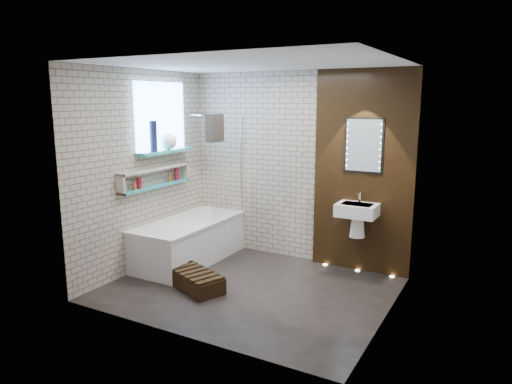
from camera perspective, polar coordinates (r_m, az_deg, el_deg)
The scene contains 15 objects.
ground at distance 5.69m, azimuth -0.75°, elevation -11.69°, with size 3.20×3.20×0.00m, color black.
room_shell at distance 5.32m, azimuth -0.78°, elevation 1.31°, with size 3.24×3.20×2.60m.
walnut_panel at distance 6.12m, azimuth 12.98°, elevation 2.33°, with size 1.30×0.06×2.60m, color black.
clerestory_window at distance 6.44m, azimuth -11.55°, elevation 8.20°, with size 0.18×1.00×0.94m.
display_niche at distance 6.34m, azimuth -12.20°, elevation 1.74°, with size 0.14×1.30×0.26m.
bathtub at distance 6.58m, azimuth -8.13°, elevation -5.89°, with size 0.79×1.74×0.70m.
bath_screen at distance 6.52m, azimuth -3.55°, elevation 2.95°, with size 0.01×0.78×1.40m, color white.
towel at distance 6.22m, azimuth -5.06°, elevation 7.81°, with size 0.11×0.28×0.37m, color black.
shower_head at distance 6.75m, azimuth -6.47°, elevation 9.32°, with size 0.18×0.18×0.02m, color silver.
washbasin at distance 6.03m, azimuth 12.25°, elevation -2.72°, with size 0.50×0.36×0.58m.
led_mirror at distance 6.04m, azimuth 13.02°, elevation 5.56°, with size 0.50×0.02×0.70m.
walnut_step at distance 5.73m, azimuth -7.58°, elevation -10.64°, with size 0.82×0.37×0.18m, color black.
niche_bottles at distance 6.39m, azimuth -11.84°, elevation 1.57°, with size 0.07×0.90×0.16m.
sill_vases at distance 6.40m, azimuth -11.07°, elevation 6.24°, with size 0.22×0.45×0.40m.
floor_uplights at distance 6.38m, azimuth 12.28°, elevation -9.33°, with size 0.96×0.06×0.01m.
Camera 1 is at (2.60, -4.55, 2.22)m, focal length 32.75 mm.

